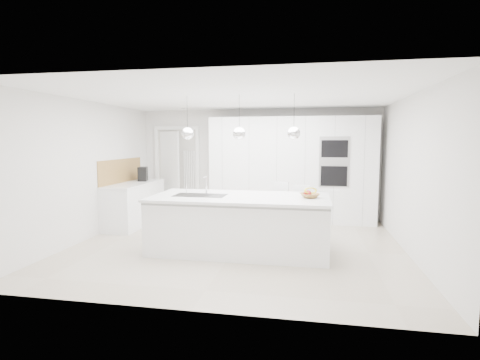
% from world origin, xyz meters
% --- Properties ---
extents(floor, '(5.50, 5.50, 0.00)m').
position_xyz_m(floor, '(0.00, 0.00, 0.00)').
color(floor, '#B9AB97').
rests_on(floor, ground).
extents(wall_back, '(5.50, 0.00, 5.50)m').
position_xyz_m(wall_back, '(0.00, 2.50, 1.25)').
color(wall_back, silver).
rests_on(wall_back, ground).
extents(wall_left, '(0.00, 5.00, 5.00)m').
position_xyz_m(wall_left, '(-2.75, 0.00, 1.25)').
color(wall_left, silver).
rests_on(wall_left, ground).
extents(ceiling, '(5.50, 5.50, 0.00)m').
position_xyz_m(ceiling, '(0.00, 0.00, 2.50)').
color(ceiling, white).
rests_on(ceiling, wall_back).
extents(tall_cabinets, '(3.60, 0.60, 2.30)m').
position_xyz_m(tall_cabinets, '(0.80, 2.20, 1.15)').
color(tall_cabinets, white).
rests_on(tall_cabinets, floor).
extents(oven_stack, '(0.62, 0.04, 1.05)m').
position_xyz_m(oven_stack, '(1.70, 1.89, 1.35)').
color(oven_stack, '#A5A5A8').
rests_on(oven_stack, tall_cabinets).
extents(doorway_frame, '(1.11, 0.08, 2.13)m').
position_xyz_m(doorway_frame, '(-1.95, 2.47, 1.02)').
color(doorway_frame, white).
rests_on(doorway_frame, floor).
extents(hallway_door, '(0.76, 0.38, 2.00)m').
position_xyz_m(hallway_door, '(-2.20, 2.42, 1.00)').
color(hallway_door, white).
rests_on(hallway_door, floor).
extents(radiator, '(0.32, 0.04, 1.40)m').
position_xyz_m(radiator, '(-1.63, 2.46, 0.85)').
color(radiator, white).
rests_on(radiator, floor).
extents(left_base_cabinets, '(0.60, 1.80, 0.86)m').
position_xyz_m(left_base_cabinets, '(-2.45, 1.20, 0.43)').
color(left_base_cabinets, white).
rests_on(left_base_cabinets, floor).
extents(left_worktop, '(0.62, 1.82, 0.04)m').
position_xyz_m(left_worktop, '(-2.45, 1.20, 0.88)').
color(left_worktop, white).
rests_on(left_worktop, left_base_cabinets).
extents(oak_backsplash, '(0.02, 1.80, 0.50)m').
position_xyz_m(oak_backsplash, '(-2.74, 1.20, 1.15)').
color(oak_backsplash, '#A57B3E').
rests_on(oak_backsplash, wall_left).
extents(island_base, '(2.80, 1.20, 0.86)m').
position_xyz_m(island_base, '(0.10, -0.30, 0.43)').
color(island_base, white).
rests_on(island_base, floor).
extents(island_worktop, '(2.84, 1.40, 0.04)m').
position_xyz_m(island_worktop, '(0.10, -0.25, 0.88)').
color(island_worktop, white).
rests_on(island_worktop, island_base).
extents(island_sink, '(0.84, 0.44, 0.18)m').
position_xyz_m(island_sink, '(-0.55, -0.30, 0.82)').
color(island_sink, '#3F3F42').
rests_on(island_sink, island_worktop).
extents(island_tap, '(0.02, 0.02, 0.30)m').
position_xyz_m(island_tap, '(-0.50, -0.10, 1.05)').
color(island_tap, white).
rests_on(island_tap, island_worktop).
extents(pendant_left, '(0.20, 0.20, 0.20)m').
position_xyz_m(pendant_left, '(-0.75, -0.30, 1.90)').
color(pendant_left, white).
rests_on(pendant_left, ceiling).
extents(pendant_mid, '(0.20, 0.20, 0.20)m').
position_xyz_m(pendant_mid, '(0.10, -0.30, 1.90)').
color(pendant_mid, white).
rests_on(pendant_mid, ceiling).
extents(pendant_right, '(0.20, 0.20, 0.20)m').
position_xyz_m(pendant_right, '(0.95, -0.30, 1.90)').
color(pendant_right, white).
rests_on(pendant_right, ceiling).
extents(fruit_bowl, '(0.39, 0.39, 0.07)m').
position_xyz_m(fruit_bowl, '(1.21, -0.24, 0.94)').
color(fruit_bowl, '#A57B3E').
rests_on(fruit_bowl, island_worktop).
extents(espresso_machine, '(0.26, 0.33, 0.31)m').
position_xyz_m(espresso_machine, '(-2.43, 1.59, 1.06)').
color(espresso_machine, black).
rests_on(espresso_machine, left_worktop).
extents(bar_stool_left, '(0.49, 0.56, 1.02)m').
position_xyz_m(bar_stool_left, '(0.68, 0.65, 0.51)').
color(bar_stool_left, white).
rests_on(bar_stool_left, floor).
extents(bar_stool_right, '(0.42, 0.52, 0.99)m').
position_xyz_m(bar_stool_right, '(1.07, 0.50, 0.49)').
color(bar_stool_right, white).
rests_on(bar_stool_right, floor).
extents(apple_a, '(0.07, 0.07, 0.07)m').
position_xyz_m(apple_a, '(1.15, -0.22, 0.97)').
color(apple_a, maroon).
rests_on(apple_a, fruit_bowl).
extents(apple_b, '(0.08, 0.08, 0.08)m').
position_xyz_m(apple_b, '(1.17, -0.20, 0.97)').
color(apple_b, maroon).
rests_on(apple_b, fruit_bowl).
extents(apple_c, '(0.08, 0.08, 0.08)m').
position_xyz_m(apple_c, '(1.20, -0.26, 0.97)').
color(apple_c, maroon).
rests_on(apple_c, fruit_bowl).
extents(banana_bunch, '(0.23, 0.17, 0.21)m').
position_xyz_m(banana_bunch, '(1.22, -0.26, 1.01)').
color(banana_bunch, yellow).
rests_on(banana_bunch, fruit_bowl).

